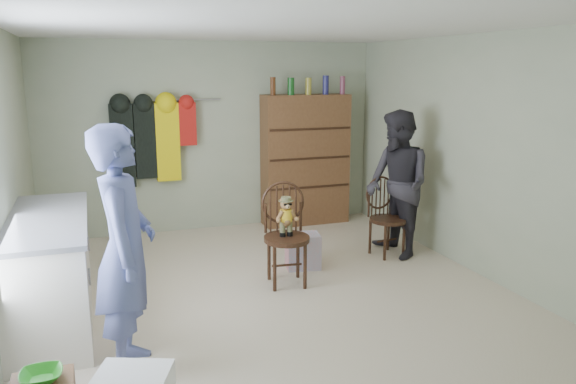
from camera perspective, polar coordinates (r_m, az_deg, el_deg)
name	(u,v)px	position (r m, az deg, el deg)	size (l,w,h in m)	color
ground_plane	(271,293)	(5.57, -1.76, -10.20)	(5.00, 5.00, 0.00)	beige
room_walls	(254,126)	(5.68, -3.52, 6.70)	(5.00, 5.00, 5.00)	#AFB699
counter	(51,271)	(5.19, -22.94, -7.36)	(0.64, 1.86, 0.94)	silver
bowl	(41,376)	(3.50, -23.79, -16.74)	(0.23, 0.23, 0.06)	green
chair_front	(286,227)	(5.64, -0.25, -3.53)	(0.51, 0.51, 1.03)	#3D2315
chair_far	(385,213)	(6.64, 9.82, -2.16)	(0.47, 0.47, 0.92)	#3D2315
striped_bag	(303,251)	(6.18, 1.52, -6.00)	(0.36, 0.28, 0.38)	#E5727B
person_left	(125,250)	(4.12, -16.25, -5.71)	(0.65, 0.43, 1.79)	#555F9D
person_right	(398,184)	(6.54, 11.07, 0.76)	(0.82, 0.64, 1.70)	#2D2B33
dresser	(305,159)	(7.82, 1.77, 3.34)	(1.20, 0.39, 2.05)	brown
coat_rack	(151,140)	(7.37, -13.75, 5.11)	(1.42, 0.12, 1.09)	#99999E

